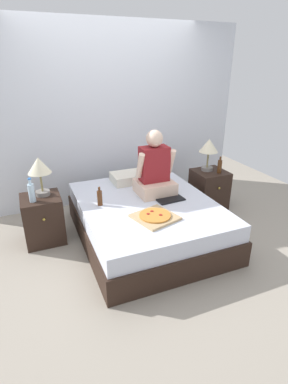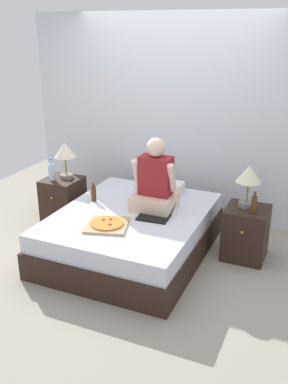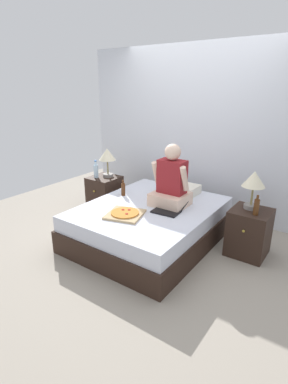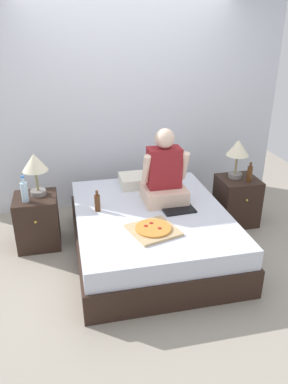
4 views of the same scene
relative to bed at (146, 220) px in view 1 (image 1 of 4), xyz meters
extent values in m
plane|color=#9E9384|center=(0.00, 0.00, -0.24)|extent=(5.93, 5.93, 0.00)
cube|color=silver|center=(0.00, 1.31, 1.01)|extent=(3.93, 0.12, 2.50)
cube|color=black|center=(0.00, 0.00, -0.09)|extent=(1.54, 1.90, 0.29)
cube|color=silver|center=(0.00, 0.00, 0.15)|extent=(1.49, 1.84, 0.19)
cube|color=black|center=(-1.15, 0.40, 0.05)|extent=(0.44, 0.44, 0.56)
sphere|color=gold|center=(-1.15, 0.17, 0.16)|extent=(0.03, 0.03, 0.03)
cylinder|color=gray|center=(-1.11, 0.45, 0.35)|extent=(0.16, 0.16, 0.05)
cylinder|color=olive|center=(-1.11, 0.45, 0.49)|extent=(0.02, 0.02, 0.22)
cone|color=beige|center=(-1.11, 0.45, 0.69)|extent=(0.26, 0.26, 0.18)
cylinder|color=silver|center=(-1.23, 0.31, 0.43)|extent=(0.07, 0.07, 0.20)
cylinder|color=silver|center=(-1.23, 0.31, 0.56)|extent=(0.03, 0.03, 0.06)
cylinder|color=blue|center=(-1.23, 0.31, 0.60)|extent=(0.04, 0.04, 0.02)
cube|color=black|center=(1.15, 0.40, 0.05)|extent=(0.44, 0.44, 0.56)
sphere|color=gold|center=(1.15, 0.17, 0.16)|extent=(0.03, 0.03, 0.03)
cylinder|color=gray|center=(1.12, 0.45, 0.35)|extent=(0.16, 0.16, 0.05)
cylinder|color=olive|center=(1.12, 0.45, 0.49)|extent=(0.02, 0.02, 0.22)
cone|color=beige|center=(1.12, 0.45, 0.69)|extent=(0.26, 0.26, 0.18)
cylinder|color=#512D14|center=(1.22, 0.30, 0.42)|extent=(0.06, 0.06, 0.18)
cylinder|color=#512D14|center=(1.22, 0.30, 0.53)|extent=(0.03, 0.03, 0.05)
cube|color=silver|center=(0.06, 0.67, 0.30)|extent=(0.52, 0.34, 0.12)
cube|color=beige|center=(0.19, 0.18, 0.32)|extent=(0.44, 0.40, 0.16)
cube|color=maroon|center=(0.19, 0.21, 0.61)|extent=(0.34, 0.20, 0.42)
sphere|color=beige|center=(0.19, 0.21, 0.92)|extent=(0.20, 0.20, 0.20)
cylinder|color=beige|center=(-0.01, 0.16, 0.63)|extent=(0.07, 0.18, 0.32)
cylinder|color=beige|center=(0.39, 0.16, 0.63)|extent=(0.07, 0.18, 0.32)
cube|color=black|center=(0.27, -0.05, 0.25)|extent=(0.33, 0.24, 0.02)
cube|color=black|center=(0.26, 0.16, 0.29)|extent=(0.33, 0.22, 0.06)
cube|color=tan|center=(-0.08, -0.41, 0.26)|extent=(0.50, 0.50, 0.02)
cylinder|color=#CC7F33|center=(-0.08, -0.41, 0.28)|extent=(0.33, 0.33, 0.02)
cylinder|color=maroon|center=(-0.14, -0.37, 0.29)|extent=(0.04, 0.04, 0.00)
cylinder|color=maroon|center=(-0.03, -0.44, 0.29)|extent=(0.04, 0.04, 0.00)
cylinder|color=maroon|center=(-0.08, -0.33, 0.29)|extent=(0.04, 0.04, 0.00)
cylinder|color=#4C2811|center=(-0.52, 0.12, 0.33)|extent=(0.06, 0.06, 0.17)
cylinder|color=#4C2811|center=(-0.52, 0.12, 0.44)|extent=(0.03, 0.03, 0.05)
camera|label=1|loc=(-1.23, -2.90, 1.74)|focal=28.00mm
camera|label=2|loc=(1.79, -3.75, 2.09)|focal=40.00mm
camera|label=3|loc=(1.97, -2.90, 1.68)|focal=28.00mm
camera|label=4|loc=(-0.80, -3.26, 1.97)|focal=35.00mm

